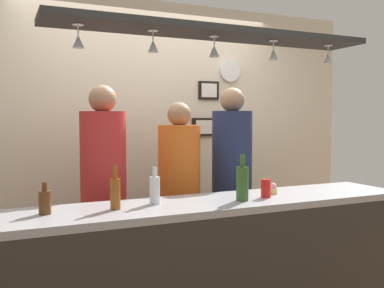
{
  "coord_description": "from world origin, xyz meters",
  "views": [
    {
      "loc": [
        -1.3,
        -2.8,
        1.5
      ],
      "look_at": [
        0.0,
        0.1,
        1.31
      ],
      "focal_mm": 40.24,
      "sensor_mm": 36.0,
      "label": 1
    }
  ],
  "objects_px": {
    "person_left_red_shirt": "(103,178)",
    "person_middle_orange_shirt": "(179,183)",
    "person_right_navy_shirt": "(232,169)",
    "picture_frame_lower_pair": "(206,127)",
    "bottle_beer_brown_stubby": "(45,202)",
    "drink_can": "(266,188)",
    "bottle_champagne_green": "(242,183)",
    "bottle_beer_amber_tall": "(115,192)",
    "bottle_soda_clear": "(155,189)",
    "cupcake": "(273,189)",
    "wall_clock": "(230,71)",
    "picture_frame_upper_small": "(209,90)"
  },
  "relations": [
    {
      "from": "person_middle_orange_shirt",
      "to": "bottle_beer_brown_stubby",
      "type": "bearing_deg",
      "value": -147.38
    },
    {
      "from": "person_middle_orange_shirt",
      "to": "bottle_champagne_green",
      "type": "height_order",
      "value": "person_middle_orange_shirt"
    },
    {
      "from": "person_middle_orange_shirt",
      "to": "bottle_champagne_green",
      "type": "xyz_separation_m",
      "value": [
        0.1,
        -0.81,
        0.11
      ]
    },
    {
      "from": "person_middle_orange_shirt",
      "to": "drink_can",
      "type": "relative_size",
      "value": 13.34
    },
    {
      "from": "bottle_beer_amber_tall",
      "to": "wall_clock",
      "type": "bearing_deg",
      "value": 42.29
    },
    {
      "from": "bottle_champagne_green",
      "to": "bottle_soda_clear",
      "type": "height_order",
      "value": "bottle_champagne_green"
    },
    {
      "from": "person_middle_orange_shirt",
      "to": "drink_can",
      "type": "distance_m",
      "value": 0.84
    },
    {
      "from": "bottle_champagne_green",
      "to": "cupcake",
      "type": "bearing_deg",
      "value": 21.1
    },
    {
      "from": "bottle_beer_brown_stubby",
      "to": "wall_clock",
      "type": "bearing_deg",
      "value": 35.31
    },
    {
      "from": "person_right_navy_shirt",
      "to": "bottle_soda_clear",
      "type": "xyz_separation_m",
      "value": [
        -0.93,
        -0.68,
        -0.0
      ]
    },
    {
      "from": "person_right_navy_shirt",
      "to": "cupcake",
      "type": "relative_size",
      "value": 22.52
    },
    {
      "from": "drink_can",
      "to": "picture_frame_lower_pair",
      "type": "xyz_separation_m",
      "value": [
        0.26,
        1.45,
        0.38
      ]
    },
    {
      "from": "cupcake",
      "to": "wall_clock",
      "type": "height_order",
      "value": "wall_clock"
    },
    {
      "from": "person_left_red_shirt",
      "to": "drink_can",
      "type": "distance_m",
      "value": 1.21
    },
    {
      "from": "bottle_beer_amber_tall",
      "to": "bottle_beer_brown_stubby",
      "type": "bearing_deg",
      "value": 174.75
    },
    {
      "from": "person_middle_orange_shirt",
      "to": "cupcake",
      "type": "bearing_deg",
      "value": -58.11
    },
    {
      "from": "person_right_navy_shirt",
      "to": "picture_frame_upper_small",
      "type": "bearing_deg",
      "value": 80.61
    },
    {
      "from": "person_left_red_shirt",
      "to": "person_middle_orange_shirt",
      "type": "height_order",
      "value": "person_left_red_shirt"
    },
    {
      "from": "person_right_navy_shirt",
      "to": "wall_clock",
      "type": "xyz_separation_m",
      "value": [
        0.35,
        0.66,
        0.91
      ]
    },
    {
      "from": "bottle_beer_brown_stubby",
      "to": "drink_can",
      "type": "bearing_deg",
      "value": -3.13
    },
    {
      "from": "person_left_red_shirt",
      "to": "bottle_beer_brown_stubby",
      "type": "height_order",
      "value": "person_left_red_shirt"
    },
    {
      "from": "person_middle_orange_shirt",
      "to": "wall_clock",
      "type": "xyz_separation_m",
      "value": [
        0.83,
        0.66,
        1.0
      ]
    },
    {
      "from": "wall_clock",
      "to": "picture_frame_upper_small",
      "type": "bearing_deg",
      "value": 178.49
    },
    {
      "from": "bottle_beer_amber_tall",
      "to": "picture_frame_lower_pair",
      "type": "distance_m",
      "value": 1.93
    },
    {
      "from": "person_middle_orange_shirt",
      "to": "picture_frame_upper_small",
      "type": "distance_m",
      "value": 1.2
    },
    {
      "from": "bottle_beer_brown_stubby",
      "to": "picture_frame_lower_pair",
      "type": "relative_size",
      "value": 0.6
    },
    {
      "from": "person_right_navy_shirt",
      "to": "bottle_beer_amber_tall",
      "type": "distance_m",
      "value": 1.4
    },
    {
      "from": "wall_clock",
      "to": "picture_frame_lower_pair",
      "type": "bearing_deg",
      "value": 178.66
    },
    {
      "from": "drink_can",
      "to": "cupcake",
      "type": "height_order",
      "value": "drink_can"
    },
    {
      "from": "drink_can",
      "to": "wall_clock",
      "type": "bearing_deg",
      "value": 70.0
    },
    {
      "from": "bottle_beer_amber_tall",
      "to": "picture_frame_lower_pair",
      "type": "xyz_separation_m",
      "value": [
        1.28,
        1.41,
        0.34
      ]
    },
    {
      "from": "bottle_champagne_green",
      "to": "cupcake",
      "type": "distance_m",
      "value": 0.36
    },
    {
      "from": "bottle_champagne_green",
      "to": "drink_can",
      "type": "bearing_deg",
      "value": 9.72
    },
    {
      "from": "bottle_champagne_green",
      "to": "bottle_beer_amber_tall",
      "type": "relative_size",
      "value": 1.15
    },
    {
      "from": "bottle_beer_amber_tall",
      "to": "cupcake",
      "type": "bearing_deg",
      "value": 2.48
    },
    {
      "from": "drink_can",
      "to": "person_middle_orange_shirt",
      "type": "bearing_deg",
      "value": 111.53
    },
    {
      "from": "picture_frame_lower_pair",
      "to": "person_middle_orange_shirt",
      "type": "bearing_deg",
      "value": -130.19
    },
    {
      "from": "person_right_navy_shirt",
      "to": "picture_frame_lower_pair",
      "type": "xyz_separation_m",
      "value": [
        0.08,
        0.67,
        0.35
      ]
    },
    {
      "from": "person_middle_orange_shirt",
      "to": "cupcake",
      "type": "distance_m",
      "value": 0.81
    },
    {
      "from": "bottle_soda_clear",
      "to": "wall_clock",
      "type": "distance_m",
      "value": 2.07
    },
    {
      "from": "picture_frame_upper_small",
      "to": "person_left_red_shirt",
      "type": "bearing_deg",
      "value": -151.01
    },
    {
      "from": "person_left_red_shirt",
      "to": "person_middle_orange_shirt",
      "type": "distance_m",
      "value": 0.62
    },
    {
      "from": "bottle_beer_brown_stubby",
      "to": "person_middle_orange_shirt",
      "type": "bearing_deg",
      "value": 32.62
    },
    {
      "from": "bottle_soda_clear",
      "to": "person_left_red_shirt",
      "type": "bearing_deg",
      "value": 103.82
    },
    {
      "from": "wall_clock",
      "to": "bottle_beer_brown_stubby",
      "type": "bearing_deg",
      "value": -144.69
    },
    {
      "from": "wall_clock",
      "to": "person_left_red_shirt",
      "type": "bearing_deg",
      "value": -155.32
    },
    {
      "from": "bottle_champagne_green",
      "to": "bottle_beer_brown_stubby",
      "type": "height_order",
      "value": "bottle_champagne_green"
    },
    {
      "from": "picture_frame_lower_pair",
      "to": "bottle_soda_clear",
      "type": "bearing_deg",
      "value": -126.84
    },
    {
      "from": "person_left_red_shirt",
      "to": "bottle_soda_clear",
      "type": "distance_m",
      "value": 0.7
    },
    {
      "from": "person_right_navy_shirt",
      "to": "picture_frame_lower_pair",
      "type": "relative_size",
      "value": 5.86
    }
  ]
}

